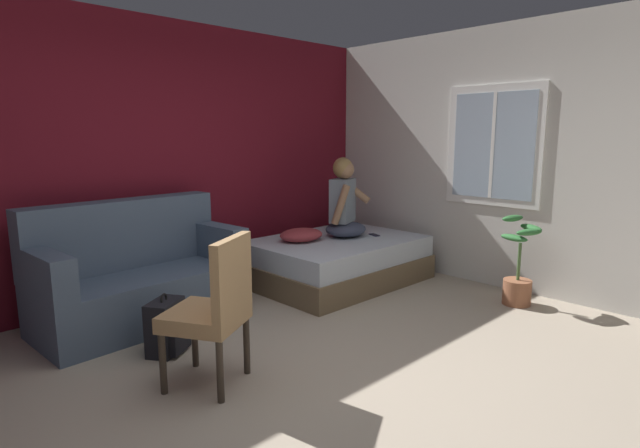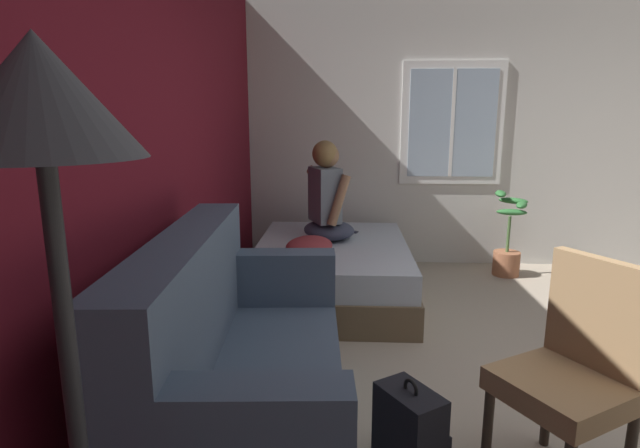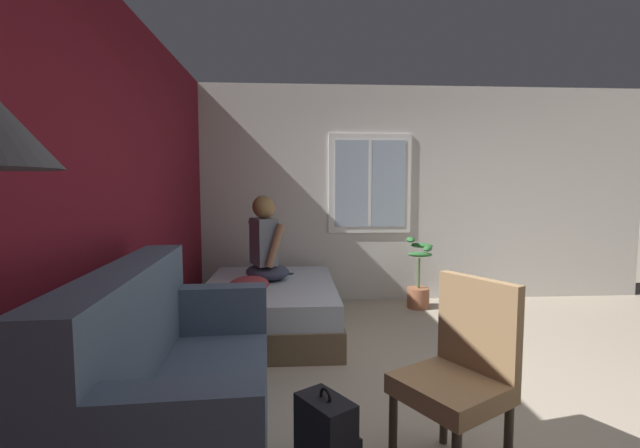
{
  "view_description": "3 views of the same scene",
  "coord_description": "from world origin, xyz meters",
  "views": [
    {
      "loc": [
        -2.09,
        -2.1,
        1.6
      ],
      "look_at": [
        1.17,
        1.27,
        0.76
      ],
      "focal_mm": 28.0,
      "sensor_mm": 36.0,
      "label": 1
    },
    {
      "loc": [
        -2.44,
        1.5,
        1.55
      ],
      "look_at": [
        0.93,
        1.66,
        0.83
      ],
      "focal_mm": 28.0,
      "sensor_mm": 36.0,
      "label": 2
    },
    {
      "loc": [
        -2.5,
        1.36,
        1.44
      ],
      "look_at": [
        0.74,
        1.15,
        1.16
      ],
      "focal_mm": 24.0,
      "sensor_mm": 36.0,
      "label": 3
    }
  ],
  "objects": [
    {
      "name": "throw_pillow",
      "position": [
        1.37,
        1.77,
        0.55
      ],
      "size": [
        0.54,
        0.45,
        0.14
      ],
      "primitive_type": "ellipsoid",
      "rotation": [
        0.0,
        0.0,
        -0.21
      ],
      "color": "#993338",
      "rests_on": "bed"
    },
    {
      "name": "couch",
      "position": [
        -0.34,
        1.98,
        0.39
      ],
      "size": [
        1.75,
        0.92,
        1.04
      ],
      "color": "#47566B",
      "rests_on": "ground"
    },
    {
      "name": "cell_phone",
      "position": [
        2.18,
        1.44,
        0.48
      ],
      "size": [
        0.11,
        0.16,
        0.01
      ],
      "primitive_type": "cube",
      "rotation": [
        0.0,
        0.0,
        5.94
      ],
      "color": "black",
      "rests_on": "bed"
    },
    {
      "name": "potted_plant",
      "position": [
        2.43,
        -0.13,
        0.3
      ],
      "size": [
        0.39,
        0.37,
        0.85
      ],
      "color": "#995B3D",
      "rests_on": "ground"
    },
    {
      "name": "bed",
      "position": [
        1.74,
        1.6,
        0.24
      ],
      "size": [
        1.83,
        1.33,
        0.48
      ],
      "color": "brown",
      "rests_on": "ground"
    },
    {
      "name": "side_chair",
      "position": [
        -0.48,
        0.53,
        0.53
      ],
      "size": [
        0.63,
        0.63,
        0.98
      ],
      "color": "#382D23",
      "rests_on": "ground"
    },
    {
      "name": "person_seated",
      "position": [
        1.91,
        1.65,
        0.84
      ],
      "size": [
        0.65,
        0.61,
        0.88
      ],
      "color": "#383D51",
      "rests_on": "bed"
    },
    {
      "name": "wall_back_accent",
      "position": [
        0.0,
        2.58,
        1.35
      ],
      "size": [
        10.68,
        0.16,
        2.7
      ],
      "primitive_type": "cube",
      "color": "maroon",
      "rests_on": "ground"
    },
    {
      "name": "backpack",
      "position": [
        -0.48,
        1.2,
        0.19
      ],
      "size": [
        0.35,
        0.34,
        0.46
      ],
      "color": "black",
      "rests_on": "ground"
    },
    {
      "name": "ground_plane",
      "position": [
        0.0,
        0.0,
        0.0
      ],
      "size": [
        40.0,
        40.0,
        0.0
      ],
      "primitive_type": "plane",
      "color": "tan"
    },
    {
      "name": "wall_side_with_window",
      "position": [
        2.92,
        0.01,
        1.35
      ],
      "size": [
        0.19,
        6.4,
        2.7
      ],
      "color": "silver",
      "rests_on": "ground"
    }
  ]
}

